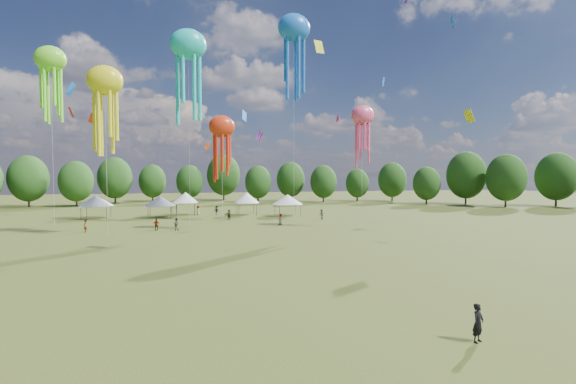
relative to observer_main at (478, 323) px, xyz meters
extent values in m
plane|color=#384416|center=(-7.53, 2.59, -0.86)|extent=(300.00, 300.00, 0.00)
imported|color=black|center=(0.00, 0.00, 0.00)|extent=(0.74, 0.63, 1.73)
imported|color=gray|center=(-14.13, 40.06, -0.04)|extent=(0.97, 0.86, 1.65)
imported|color=gray|center=(-10.84, 60.34, -0.01)|extent=(0.57, 0.85, 1.71)
imported|color=gray|center=(8.99, 47.89, -0.03)|extent=(0.66, 0.84, 1.67)
imported|color=gray|center=(-7.52, 59.49, -0.03)|extent=(1.21, 0.89, 1.67)
imported|color=gray|center=(-16.73, 40.69, -0.06)|extent=(1.00, 0.60, 1.60)
imported|color=gray|center=(-6.10, 50.81, 0.00)|extent=(1.50, 1.48, 1.72)
imported|color=gray|center=(-25.53, 41.18, -0.06)|extent=(0.43, 0.61, 1.61)
imported|color=gray|center=(0.68, 42.32, -0.01)|extent=(0.82, 0.98, 1.71)
cylinder|color=#47474C|center=(-29.77, 56.68, 0.17)|extent=(0.08, 0.08, 2.07)
cylinder|color=#47474C|center=(-29.77, 60.59, 0.17)|extent=(0.08, 0.08, 2.07)
cylinder|color=#47474C|center=(-25.87, 56.68, 0.17)|extent=(0.08, 0.08, 2.07)
cylinder|color=#47474C|center=(-25.87, 60.59, 0.17)|extent=(0.08, 0.08, 2.07)
cube|color=silver|center=(-27.82, 58.63, 1.25)|extent=(4.30, 4.30, 0.10)
cone|color=silver|center=(-27.82, 58.63, 2.19)|extent=(5.60, 5.60, 1.77)
cylinder|color=#47474C|center=(-19.20, 55.98, 0.11)|extent=(0.08, 0.08, 1.95)
cylinder|color=#47474C|center=(-19.20, 59.67, 0.11)|extent=(0.08, 0.08, 1.95)
cylinder|color=#47474C|center=(-15.51, 55.98, 0.11)|extent=(0.08, 0.08, 1.95)
cylinder|color=#47474C|center=(-15.51, 59.67, 0.11)|extent=(0.08, 0.08, 1.95)
cube|color=silver|center=(-17.36, 57.82, 1.14)|extent=(4.09, 4.09, 0.10)
cone|color=silver|center=(-17.36, 57.82, 2.02)|extent=(5.32, 5.32, 1.67)
cylinder|color=#47474C|center=(-14.66, 58.82, 0.26)|extent=(0.08, 0.08, 2.24)
cylinder|color=#47474C|center=(-14.66, 62.02, 0.26)|extent=(0.08, 0.08, 2.24)
cylinder|color=#47474C|center=(-11.47, 58.82, 0.26)|extent=(0.08, 0.08, 2.24)
cylinder|color=#47474C|center=(-11.47, 62.02, 0.26)|extent=(0.08, 0.08, 2.24)
cube|color=silver|center=(-13.06, 60.42, 1.43)|extent=(3.60, 3.60, 0.10)
cone|color=silver|center=(-13.06, 60.42, 2.44)|extent=(4.68, 4.68, 1.92)
cylinder|color=#47474C|center=(-3.80, 56.01, 0.25)|extent=(0.08, 0.08, 2.23)
cylinder|color=#47474C|center=(-3.80, 59.21, 0.25)|extent=(0.08, 0.08, 2.23)
cylinder|color=#47474C|center=(-0.60, 56.01, 0.25)|extent=(0.08, 0.08, 2.23)
cylinder|color=#47474C|center=(-0.60, 59.21, 0.25)|extent=(0.08, 0.08, 2.23)
cube|color=silver|center=(-2.20, 57.61, 1.42)|extent=(3.60, 3.60, 0.10)
cone|color=silver|center=(-2.20, 57.61, 2.43)|extent=(4.68, 4.68, 1.91)
cylinder|color=#47474C|center=(2.87, 52.64, 0.16)|extent=(0.08, 0.08, 2.05)
cylinder|color=#47474C|center=(2.87, 56.49, 0.16)|extent=(0.08, 0.08, 2.05)
cylinder|color=#47474C|center=(6.72, 52.64, 0.16)|extent=(0.08, 0.08, 2.05)
cylinder|color=#47474C|center=(6.72, 56.49, 0.16)|extent=(0.08, 0.08, 2.05)
cube|color=silver|center=(4.80, 54.57, 1.24)|extent=(4.25, 4.25, 0.10)
cone|color=silver|center=(4.80, 54.57, 2.17)|extent=(5.53, 5.53, 1.76)
ellipsoid|color=yellow|center=(-22.03, 36.91, 17.84)|extent=(4.17, 2.92, 3.55)
cylinder|color=beige|center=(-22.03, 36.91, 8.49)|extent=(0.03, 0.03, 18.70)
ellipsoid|color=#16C1BA|center=(-12.31, 46.57, 25.86)|extent=(5.34, 3.74, 4.54)
cylinder|color=beige|center=(-12.31, 46.57, 12.50)|extent=(0.03, 0.03, 26.72)
ellipsoid|color=#F1477B|center=(10.76, 35.83, 14.73)|extent=(3.22, 2.25, 2.73)
cylinder|color=beige|center=(10.76, 35.83, 6.94)|extent=(0.03, 0.03, 15.60)
ellipsoid|color=#74F227|center=(-30.72, 46.72, 22.51)|extent=(4.12, 2.89, 3.50)
cylinder|color=beige|center=(-30.72, 46.72, 10.82)|extent=(0.03, 0.03, 23.37)
ellipsoid|color=red|center=(-8.16, 38.01, 12.91)|extent=(3.40, 2.38, 2.89)
cylinder|color=beige|center=(-8.16, 38.01, 6.02)|extent=(0.03, 0.03, 13.77)
ellipsoid|color=blue|center=(2.94, 42.99, 28.36)|extent=(4.87, 3.41, 4.14)
cylinder|color=beige|center=(2.94, 42.99, 13.75)|extent=(0.03, 0.03, 29.22)
cube|color=blue|center=(-1.03, 68.61, 18.93)|extent=(1.23, 2.00, 2.60)
cube|color=#16C1BA|center=(10.40, 63.35, 34.20)|extent=(0.32, 0.75, 0.83)
cube|color=purple|center=(-1.94, 45.13, 12.50)|extent=(1.35, 0.83, 1.63)
cube|color=blue|center=(20.74, 30.52, 26.29)|extent=(0.66, 1.29, 1.50)
cube|color=red|center=(-29.56, 66.15, 16.98)|extent=(2.10, 0.97, 2.14)
cube|color=yellow|center=(8.32, 47.43, 27.35)|extent=(1.91, 1.11, 2.25)
cube|color=blue|center=(27.54, 62.33, 26.19)|extent=(0.97, 1.54, 2.09)
cube|color=#F1477B|center=(17.19, 61.81, 18.07)|extent=(0.47, 1.29, 1.50)
cube|color=purple|center=(17.16, 35.84, 30.79)|extent=(0.32, 0.61, 0.79)
cube|color=red|center=(-32.04, 61.33, 17.39)|extent=(1.21, 1.92, 1.99)
cube|color=#F8470F|center=(-9.09, 59.35, 11.72)|extent=(1.16, 0.75, 1.32)
cube|color=yellow|center=(21.09, 27.50, 13.79)|extent=(0.72, 1.39, 1.66)
cube|color=blue|center=(-21.80, 21.60, 13.64)|extent=(0.63, 1.00, 1.19)
cylinder|color=#38281C|center=(-48.21, 88.08, 0.84)|extent=(0.44, 0.44, 3.41)
ellipsoid|color=#204316|center=(-48.21, 88.08, 5.74)|extent=(8.53, 8.53, 10.66)
cylinder|color=#38281C|center=(-38.13, 87.61, 0.67)|extent=(0.44, 0.44, 3.07)
ellipsoid|color=#204316|center=(-38.13, 87.61, 5.08)|extent=(7.66, 7.66, 9.58)
cylinder|color=#38281C|center=(-31.04, 95.92, 0.85)|extent=(0.44, 0.44, 3.43)
ellipsoid|color=#204316|center=(-31.04, 95.92, 5.79)|extent=(8.58, 8.58, 10.73)
cylinder|color=#38281C|center=(-22.29, 101.54, 0.61)|extent=(0.44, 0.44, 2.95)
ellipsoid|color=#204316|center=(-22.29, 101.54, 4.85)|extent=(7.37, 7.37, 9.21)
cylinder|color=#38281C|center=(-12.23, 97.64, 0.58)|extent=(0.44, 0.44, 2.89)
ellipsoid|color=#204316|center=(-12.23, 97.64, 4.74)|extent=(7.23, 7.23, 9.04)
cylinder|color=#38281C|center=(-2.62, 102.07, 1.06)|extent=(0.44, 0.44, 3.84)
ellipsoid|color=#204316|center=(-2.62, 102.07, 6.57)|extent=(9.60, 9.60, 11.99)
cylinder|color=#38281C|center=(5.66, 91.02, 0.56)|extent=(0.44, 0.44, 2.84)
ellipsoid|color=#204316|center=(5.66, 91.02, 4.65)|extent=(7.11, 7.11, 8.89)
cylinder|color=#38281C|center=(15.40, 93.62, 0.72)|extent=(0.44, 0.44, 3.16)
ellipsoid|color=#204316|center=(15.40, 93.62, 5.26)|extent=(7.91, 7.91, 9.88)
cylinder|color=#38281C|center=(23.16, 87.87, 0.58)|extent=(0.44, 0.44, 2.88)
ellipsoid|color=#204316|center=(23.16, 87.87, 4.72)|extent=(7.21, 7.21, 9.01)
cylinder|color=#38281C|center=(33.98, 89.83, 0.45)|extent=(0.44, 0.44, 2.63)
ellipsoid|color=#204316|center=(33.98, 89.83, 4.23)|extent=(6.57, 6.57, 8.22)
cylinder|color=#38281C|center=(42.98, 86.31, 0.70)|extent=(0.44, 0.44, 3.13)
ellipsoid|color=#204316|center=(42.98, 86.31, 5.19)|extent=(7.81, 7.81, 9.77)
cylinder|color=#38281C|center=(46.11, 74.40, 0.50)|extent=(0.44, 0.44, 2.72)
ellipsoid|color=#204316|center=(46.11, 74.40, 4.40)|extent=(6.80, 6.80, 8.50)
cylinder|color=#38281C|center=(55.43, 71.51, 1.04)|extent=(0.44, 0.44, 3.81)
ellipsoid|color=#204316|center=(55.43, 71.51, 6.52)|extent=(9.52, 9.52, 11.90)
cylinder|color=#38281C|center=(59.04, 62.38, 0.89)|extent=(0.44, 0.44, 3.51)
ellipsoid|color=#204316|center=(59.04, 62.38, 5.94)|extent=(8.78, 8.78, 10.97)
cylinder|color=#38281C|center=(71.86, 60.85, 0.96)|extent=(0.44, 0.44, 3.64)
ellipsoid|color=#204316|center=(71.86, 60.85, 6.19)|extent=(9.10, 9.10, 11.37)
camera|label=1|loc=(-12.41, -14.82, 6.59)|focal=24.80mm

